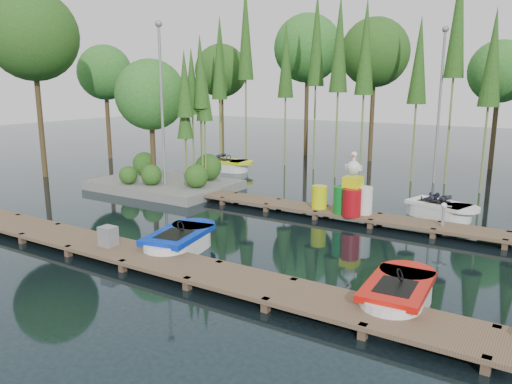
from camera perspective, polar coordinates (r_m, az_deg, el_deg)
The scene contains 15 objects.
ground_plane at distance 17.11m, azimuth -2.32°, elevation -3.71°, with size 90.00×90.00×0.00m, color #19282F.
near_dock at distance 13.75m, azimuth -13.10°, elevation -7.10°, with size 18.00×1.50×0.50m.
far_dock at distance 18.62m, azimuth 4.60°, elevation -1.67°, with size 15.00×1.20×0.50m.
island at distance 23.02m, azimuth -10.77°, elevation 8.32°, with size 6.20×4.20×6.75m.
tree_screen at distance 26.69m, azimuth 7.25°, elevation 15.28°, with size 34.42×18.53×10.31m.
lamp_island at distance 21.84m, azimuth -10.76°, elevation 10.94°, with size 0.30×0.30×7.25m.
lamp_rear at distance 25.09m, azimuth 20.33°, elevation 10.56°, with size 0.30×0.30×7.25m.
boat_blue at distance 14.51m, azimuth -8.75°, elevation -5.70°, with size 1.80×3.04×0.96m.
boat_red at distance 11.37m, azimuth 15.89°, elevation -11.33°, with size 1.40×2.82×0.93m.
boat_yellow_far at distance 27.36m, azimuth -3.35°, elevation 3.07°, with size 2.98×1.55×1.44m.
boat_white_far at distance 19.05m, azimuth 20.25°, elevation -1.93°, with size 2.89×1.93×1.25m.
utility_cabinet at distance 14.50m, azimuth -16.54°, elevation -4.86°, with size 0.45×0.38×0.55m, color gray.
yellow_barrel at distance 18.10m, azimuth 7.25°, elevation -0.57°, with size 0.55×0.55×0.82m, color #D9E60C.
drum_cluster at distance 17.41m, azimuth 10.98°, elevation -0.46°, with size 1.26×1.15×2.17m.
seagull_post at distance 16.78m, azimuth 20.65°, elevation -1.97°, with size 0.47×0.26×0.76m.
Camera 1 is at (9.35, -13.51, 4.77)m, focal length 35.00 mm.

